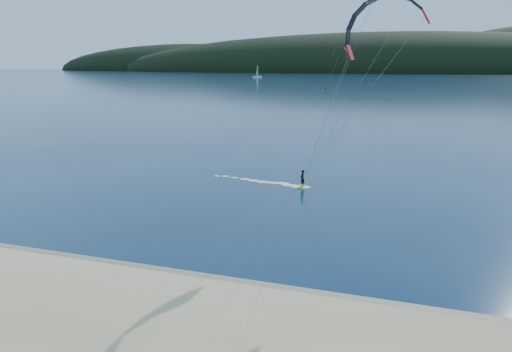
# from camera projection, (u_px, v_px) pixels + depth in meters

# --- Properties ---
(ground) EXTENTS (1800.00, 1800.00, 0.00)m
(ground) POSITION_uv_depth(u_px,v_px,m) (120.00, 317.00, 23.59)
(ground) COLOR #071D39
(ground) RESTS_ON ground
(wet_sand) EXTENTS (220.00, 2.50, 0.10)m
(wet_sand) POSITION_uv_depth(u_px,v_px,m) (166.00, 278.00, 27.73)
(wet_sand) COLOR olive
(wet_sand) RESTS_ON ground
(headland) EXTENTS (1200.00, 310.00, 140.00)m
(headland) POSITION_uv_depth(u_px,v_px,m) (420.00, 72.00, 710.82)
(headland) COLOR black
(headland) RESTS_ON ground
(kitesurfer_near) EXTENTS (21.99, 7.32, 16.87)m
(kitesurfer_near) POSITION_uv_depth(u_px,v_px,m) (381.00, 46.00, 39.45)
(kitesurfer_near) COLOR yellow
(kitesurfer_near) RESTS_ON ground
(kitesurfer_far) EXTENTS (10.03, 5.27, 18.00)m
(kitesurfer_far) POSITION_uv_depth(u_px,v_px,m) (340.00, 55.00, 207.75)
(kitesurfer_far) COLOR yellow
(kitesurfer_far) RESTS_ON ground
(sailboat) EXTENTS (7.91, 4.96, 11.04)m
(sailboat) POSITION_uv_depth(u_px,v_px,m) (257.00, 76.00, 428.64)
(sailboat) COLOR white
(sailboat) RESTS_ON ground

